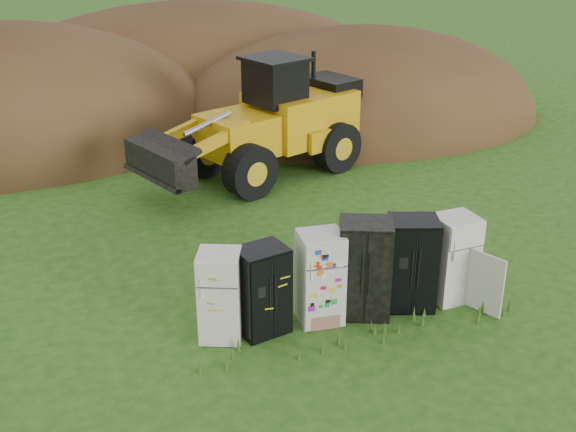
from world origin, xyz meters
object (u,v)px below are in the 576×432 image
Objects in this scene: fridge_black_right at (411,263)px; fridge_sticker at (320,278)px; fridge_black_side at (262,290)px; fridge_open_door at (453,258)px; wheel_loader at (252,121)px; fridge_dark_mid at (364,268)px; fridge_leftmost at (220,296)px.

fridge_sticker is at bearing -164.06° from fridge_black_right.
fridge_black_side is at bearing -174.28° from fridge_sticker.
fridge_sticker is (1.13, 0.04, 0.05)m from fridge_black_side.
fridge_open_door is 7.95m from wheel_loader.
fridge_black_right is at bearing -105.08° from wheel_loader.
fridge_dark_mid reaches higher than fridge_open_door.
fridge_leftmost is at bearing -159.79° from fridge_dark_mid.
fridge_black_right is at bearing 175.67° from fridge_open_door.
fridge_black_side is 0.24× the size of wheel_loader.
fridge_black_right is (3.72, -0.07, 0.07)m from fridge_leftmost.
fridge_black_right is (1.84, -0.05, 0.02)m from fridge_sticker.
fridge_dark_mid is (0.87, -0.02, 0.06)m from fridge_sticker.
fridge_open_door is at bearing -14.07° from fridge_black_side.
fridge_black_right is at bearing 19.78° from fridge_leftmost.
fridge_leftmost is 0.94× the size of fridge_sticker.
fridge_sticker is at bearing -12.12° from fridge_black_side.
wheel_loader reaches higher than fridge_leftmost.
fridge_leftmost is at bearing -163.44° from fridge_black_right.
wheel_loader is at bearing 111.36° from fridge_dark_mid.
fridge_black_right reaches higher than fridge_black_side.
wheel_loader is (-1.92, 7.68, 0.79)m from fridge_open_door.
fridge_black_side is 7.96m from wheel_loader.
wheel_loader reaches higher than fridge_dark_mid.
fridge_black_right is (0.96, -0.03, -0.04)m from fridge_dark_mid.
wheel_loader is at bearing 87.71° from fridge_sticker.
fridge_open_door is at bearing 2.96° from fridge_sticker.
fridge_black_side is at bearing -158.65° from fridge_dark_mid.
fridge_open_door reaches higher than fridge_black_side.
wheel_loader is (-0.05, 7.66, 0.71)m from fridge_dark_mid.
wheel_loader reaches higher than fridge_sticker.
fridge_black_side is 2.96m from fridge_black_right.
fridge_dark_mid is 1.87m from fridge_open_door.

